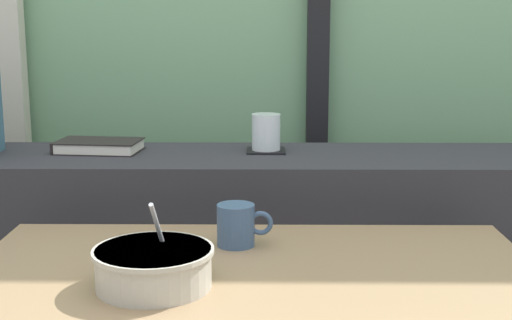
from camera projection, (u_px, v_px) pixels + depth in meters
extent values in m
cube|color=#2D2D33|center=(254.00, 305.00, 1.92)|extent=(2.80, 0.37, 0.82)
cube|color=#997A56|center=(254.00, 280.00, 1.30)|extent=(1.05, 0.60, 0.03)
cube|color=black|center=(266.00, 151.00, 1.88)|extent=(0.10, 0.10, 0.00)
cylinder|color=white|center=(266.00, 132.00, 1.87)|extent=(0.08, 0.08, 0.09)
cylinder|color=orange|center=(266.00, 137.00, 1.87)|extent=(0.07, 0.07, 0.06)
cube|color=black|center=(100.00, 151.00, 1.88)|extent=(0.22, 0.15, 0.00)
cube|color=silver|center=(100.00, 146.00, 1.87)|extent=(0.22, 0.15, 0.02)
cube|color=black|center=(99.00, 141.00, 1.87)|extent=(0.22, 0.15, 0.00)
cube|color=black|center=(61.00, 145.00, 1.89)|extent=(0.02, 0.13, 0.03)
cylinder|color=#BCB7A8|center=(154.00, 268.00, 1.22)|extent=(0.20, 0.20, 0.07)
cylinder|color=#BCB7A8|center=(153.00, 251.00, 1.21)|extent=(0.21, 0.21, 0.01)
cylinder|color=#9E5B33|center=(154.00, 272.00, 1.22)|extent=(0.17, 0.17, 0.04)
cylinder|color=silver|center=(160.00, 234.00, 1.23)|extent=(0.02, 0.11, 0.14)
ellipsoid|color=silver|center=(162.00, 255.00, 1.26)|extent=(0.03, 0.05, 0.01)
cylinder|color=#3D567A|center=(236.00, 225.00, 1.44)|extent=(0.08, 0.08, 0.08)
torus|color=#3D567A|center=(261.00, 223.00, 1.43)|extent=(0.05, 0.01, 0.05)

